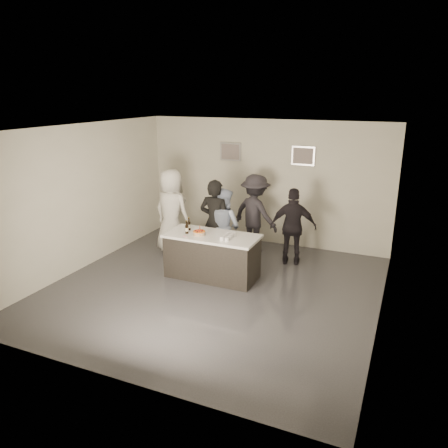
# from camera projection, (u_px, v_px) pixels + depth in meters

# --- Properties ---
(floor) EXTENTS (6.00, 6.00, 0.00)m
(floor) POSITION_uv_depth(u_px,v_px,m) (214.00, 288.00, 8.35)
(floor) COLOR #3D3D42
(floor) RESTS_ON ground
(ceiling) EXTENTS (6.00, 6.00, 0.00)m
(ceiling) POSITION_uv_depth(u_px,v_px,m) (212.00, 129.00, 7.47)
(ceiling) COLOR white
(wall_back) EXTENTS (6.00, 0.04, 3.00)m
(wall_back) POSITION_uv_depth(u_px,v_px,m) (265.00, 183.00, 10.54)
(wall_back) COLOR beige
(wall_back) RESTS_ON ground
(wall_front) EXTENTS (6.00, 0.04, 3.00)m
(wall_front) POSITION_uv_depth(u_px,v_px,m) (109.00, 274.00, 5.28)
(wall_front) COLOR beige
(wall_front) RESTS_ON ground
(wall_left) EXTENTS (0.04, 6.00, 3.00)m
(wall_left) POSITION_uv_depth(u_px,v_px,m) (82.00, 198.00, 9.06)
(wall_left) COLOR beige
(wall_left) RESTS_ON ground
(wall_right) EXTENTS (0.04, 6.00, 3.00)m
(wall_right) POSITION_uv_depth(u_px,v_px,m) (388.00, 234.00, 6.76)
(wall_right) COLOR beige
(wall_right) RESTS_ON ground
(picture_left) EXTENTS (0.54, 0.04, 0.44)m
(picture_left) POSITION_uv_depth(u_px,v_px,m) (231.00, 152.00, 10.65)
(picture_left) COLOR #B2B2B7
(picture_left) RESTS_ON wall_back
(picture_right) EXTENTS (0.54, 0.04, 0.44)m
(picture_right) POSITION_uv_depth(u_px,v_px,m) (303.00, 156.00, 9.97)
(picture_right) COLOR #B2B2B7
(picture_right) RESTS_ON wall_back
(bar_counter) EXTENTS (1.86, 0.86, 0.90)m
(bar_counter) POSITION_uv_depth(u_px,v_px,m) (212.00, 256.00, 8.74)
(bar_counter) COLOR white
(bar_counter) RESTS_ON ground
(cake) EXTENTS (0.24, 0.24, 0.07)m
(cake) POSITION_uv_depth(u_px,v_px,m) (199.00, 233.00, 8.59)
(cake) COLOR orange
(cake) RESTS_ON bar_counter
(beer_bottle_a) EXTENTS (0.07, 0.07, 0.26)m
(beer_bottle_a) POSITION_uv_depth(u_px,v_px,m) (189.00, 224.00, 8.87)
(beer_bottle_a) COLOR black
(beer_bottle_a) RESTS_ON bar_counter
(beer_bottle_b) EXTENTS (0.07, 0.07, 0.26)m
(beer_bottle_b) POSITION_uv_depth(u_px,v_px,m) (187.00, 227.00, 8.65)
(beer_bottle_b) COLOR black
(beer_bottle_b) RESTS_ON bar_counter
(tumbler_cluster) EXTENTS (0.19, 0.40, 0.08)m
(tumbler_cluster) POSITION_uv_depth(u_px,v_px,m) (228.00, 236.00, 8.39)
(tumbler_cluster) COLOR orange
(tumbler_cluster) RESTS_ON bar_counter
(candles) EXTENTS (0.24, 0.08, 0.01)m
(candles) POSITION_uv_depth(u_px,v_px,m) (188.00, 237.00, 8.46)
(candles) COLOR pink
(candles) RESTS_ON bar_counter
(person_main_black) EXTENTS (0.70, 0.48, 1.86)m
(person_main_black) POSITION_uv_depth(u_px,v_px,m) (215.00, 222.00, 9.33)
(person_main_black) COLOR black
(person_main_black) RESTS_ON ground
(person_main_blue) EXTENTS (0.97, 0.87, 1.66)m
(person_main_blue) POSITION_uv_depth(u_px,v_px,m) (224.00, 226.00, 9.42)
(person_main_blue) COLOR #9DAECE
(person_main_blue) RESTS_ON ground
(person_guest_left) EXTENTS (1.05, 0.79, 1.94)m
(person_guest_left) POSITION_uv_depth(u_px,v_px,m) (172.00, 211.00, 10.02)
(person_guest_left) COLOR white
(person_guest_left) RESTS_ON ground
(person_guest_right) EXTENTS (1.05, 0.62, 1.68)m
(person_guest_right) POSITION_uv_depth(u_px,v_px,m) (293.00, 227.00, 9.33)
(person_guest_right) COLOR black
(person_guest_right) RESTS_ON ground
(person_guest_back) EXTENTS (1.34, 1.03, 1.83)m
(person_guest_back) POSITION_uv_depth(u_px,v_px,m) (255.00, 214.00, 10.05)
(person_guest_back) COLOR #28262C
(person_guest_back) RESTS_ON ground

